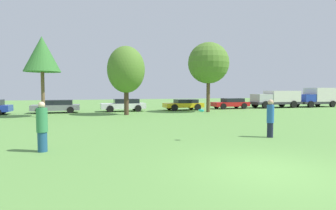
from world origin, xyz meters
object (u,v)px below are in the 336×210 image
Objects in this scene: frisbee at (201,110)px; parked_car_red at (231,103)px; person_catcher at (270,118)px; delivery_truck_silver at (277,98)px; tree_0 at (42,54)px; parked_car_grey at (57,106)px; person_thrower at (42,127)px; tree_1 at (126,70)px; parked_car_white at (124,105)px; delivery_truck_blue at (317,97)px; tree_2 at (208,63)px; parked_car_yellow at (184,104)px.

frisbee is 0.06× the size of parked_car_red.
person_catcher is 23.03m from delivery_truck_silver.
tree_0 is 5.98m from parked_car_grey.
parked_car_red is (18.38, 17.13, -0.21)m from person_thrower.
tree_0 is 6.71m from tree_1.
delivery_truck_blue is (25.21, -0.61, 0.63)m from parked_car_white.
parked_car_white is at bearing 90.83° from frisbee.
tree_2 reaches higher than tree_0.
frisbee is 0.04× the size of tree_0.
person_thrower is 20.84m from parked_car_yellow.
delivery_truck_blue is at bearing 7.68° from tree_1.
parked_car_white is 12.57m from parked_car_red.
delivery_truck_blue is (31.56, -0.81, 0.66)m from parked_car_grey.
delivery_truck_silver reaches higher than parked_car_yellow.
tree_0 is 14.83m from tree_2.
parked_car_yellow is (12.82, -0.55, -0.00)m from parked_car_grey.
person_catcher is at bearing -51.72° from tree_0.
parked_car_yellow is 12.50m from delivery_truck_silver.
tree_2 is (13.52, 13.57, 3.94)m from person_thrower.
tree_1 is at bearing -1.71° from tree_0.
frisbee is 13.40m from tree_1.
person_thrower is 0.40× the size of parked_car_red.
person_catcher is 0.38× the size of parked_car_white.
parked_car_grey is at bearing 110.77° from frisbee.
parked_car_yellow is 0.97× the size of parked_car_red.
person_thrower is 0.30× the size of delivery_truck_blue.
parked_car_white is 0.79× the size of delivery_truck_blue.
tree_1 is at bearing 18.96° from parked_car_red.
parked_car_grey is 0.99× the size of parked_car_red.
person_catcher is at bearing -0.00° from person_thrower.
tree_2 is 1.60× the size of parked_car_yellow.
parked_car_yellow is (2.90, 17.08, -0.24)m from person_catcher.
tree_2 is (7.46, 13.57, 3.52)m from frisbee.
tree_1 is at bearing -176.81° from tree_2.
parked_car_red is (12.57, -0.05, -0.03)m from parked_car_white.
tree_1 is 1.40× the size of parked_car_yellow.
parked_car_yellow is at bearing 179.39° from parked_car_grey.
person_catcher is 0.39× the size of parked_car_red.
tree_0 is at bearing 178.29° from tree_1.
frisbee is at bearing 92.67° from parked_car_white.
tree_2 is at bearing 46.61° from person_thrower.
frisbee reaches higher than parked_car_white.
frisbee is at bearing 71.54° from parked_car_yellow.
delivery_truck_blue reaches higher than person_thrower.
person_thrower is at bearing 93.60° from parked_car_grey.
parked_car_grey is at bearing 93.27° from person_thrower.
delivery_truck_silver is (6.39, -0.25, 0.52)m from parked_car_red.
delivery_truck_blue is at bearing 179.31° from parked_car_red.
delivery_truck_silver is (25.31, -0.49, 0.52)m from parked_car_grey.
parked_car_grey is (-9.93, 17.63, -0.24)m from person_catcher.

